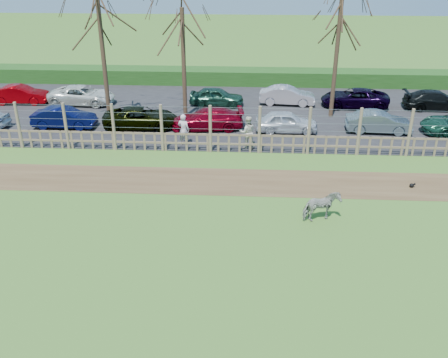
# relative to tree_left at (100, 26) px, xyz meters

# --- Properties ---
(ground) EXTENTS (120.00, 120.00, 0.00)m
(ground) POSITION_rel_tree_left_xyz_m (6.50, -12.50, -5.62)
(ground) COLOR #629D48
(ground) RESTS_ON ground
(dirt_strip) EXTENTS (34.00, 2.80, 0.01)m
(dirt_strip) POSITION_rel_tree_left_xyz_m (6.50, -8.00, -5.61)
(dirt_strip) COLOR brown
(dirt_strip) RESTS_ON ground
(asphalt) EXTENTS (44.00, 13.00, 0.04)m
(asphalt) POSITION_rel_tree_left_xyz_m (6.50, 2.00, -5.60)
(asphalt) COLOR #232326
(asphalt) RESTS_ON ground
(hedge) EXTENTS (46.00, 2.00, 1.10)m
(hedge) POSITION_rel_tree_left_xyz_m (6.50, 9.00, -5.07)
(hedge) COLOR #1E4716
(hedge) RESTS_ON ground
(fence) EXTENTS (30.16, 0.16, 2.50)m
(fence) POSITION_rel_tree_left_xyz_m (6.50, -4.50, -4.81)
(fence) COLOR brown
(fence) RESTS_ON ground
(tree_left) EXTENTS (4.80, 4.80, 7.88)m
(tree_left) POSITION_rel_tree_left_xyz_m (0.00, 0.00, 0.00)
(tree_left) COLOR #3D2B1E
(tree_left) RESTS_ON ground
(tree_mid) EXTENTS (4.80, 4.80, 6.83)m
(tree_mid) POSITION_rel_tree_left_xyz_m (4.50, 1.00, -0.75)
(tree_mid) COLOR #3D2B1E
(tree_mid) RESTS_ON ground
(tree_right) EXTENTS (4.80, 4.80, 7.35)m
(tree_right) POSITION_rel_tree_left_xyz_m (13.50, 1.50, -0.37)
(tree_right) COLOR #3D2B1E
(tree_right) RESTS_ON ground
(zebra) EXTENTS (1.58, 1.16, 1.21)m
(zebra) POSITION_rel_tree_left_xyz_m (11.36, -11.26, -5.01)
(zebra) COLOR gray
(zebra) RESTS_ON ground
(visitor_a) EXTENTS (0.72, 0.58, 1.72)m
(visitor_a) POSITION_rel_tree_left_xyz_m (5.02, -3.76, -4.71)
(visitor_a) COLOR beige
(visitor_a) RESTS_ON asphalt
(visitor_b) EXTENTS (0.92, 0.76, 1.72)m
(visitor_b) POSITION_rel_tree_left_xyz_m (8.39, -3.92, -4.71)
(visitor_b) COLOR beige
(visitor_b) RESTS_ON asphalt
(crow) EXTENTS (0.27, 0.20, 0.22)m
(crow) POSITION_rel_tree_left_xyz_m (15.78, -8.14, -5.51)
(crow) COLOR black
(crow) RESTS_ON ground
(car_1) EXTENTS (3.65, 1.30, 1.20)m
(car_1) POSITION_rel_tree_left_xyz_m (-2.28, -1.37, -4.98)
(car_1) COLOR #070D3B
(car_1) RESTS_ON asphalt
(car_2) EXTENTS (4.51, 2.46, 1.20)m
(car_2) POSITION_rel_tree_left_xyz_m (2.17, -1.15, -4.98)
(car_2) COLOR black
(car_2) RESTS_ON asphalt
(car_3) EXTENTS (4.30, 2.15, 1.20)m
(car_3) POSITION_rel_tree_left_xyz_m (6.05, -1.18, -4.98)
(car_3) COLOR maroon
(car_3) RESTS_ON asphalt
(car_4) EXTENTS (3.56, 1.50, 1.20)m
(car_4) POSITION_rel_tree_left_xyz_m (10.57, -1.39, -4.98)
(car_4) COLOR silver
(car_4) RESTS_ON asphalt
(car_5) EXTENTS (3.70, 1.45, 1.20)m
(car_5) POSITION_rel_tree_left_xyz_m (15.78, -1.18, -4.98)
(car_5) COLOR slate
(car_5) RESTS_ON asphalt
(car_7) EXTENTS (3.71, 1.48, 1.20)m
(car_7) POSITION_rel_tree_left_xyz_m (-6.81, 3.13, -4.98)
(car_7) COLOR #910107
(car_7) RESTS_ON asphalt
(car_8) EXTENTS (4.42, 2.22, 1.20)m
(car_8) POSITION_rel_tree_left_xyz_m (-2.68, 3.21, -4.98)
(car_8) COLOR white
(car_8) RESTS_ON asphalt
(car_10) EXTENTS (3.59, 1.60, 1.20)m
(car_10) POSITION_rel_tree_left_xyz_m (6.27, 3.35, -4.98)
(car_10) COLOR #1B4332
(car_10) RESTS_ON asphalt
(car_11) EXTENTS (3.73, 1.56, 1.20)m
(car_11) POSITION_rel_tree_left_xyz_m (10.93, 3.86, -4.98)
(car_11) COLOR beige
(car_11) RESTS_ON asphalt
(car_12) EXTENTS (4.46, 2.31, 1.20)m
(car_12) POSITION_rel_tree_left_xyz_m (15.29, 3.53, -4.98)
(car_12) COLOR black
(car_12) RESTS_ON asphalt
(car_13) EXTENTS (4.17, 1.77, 1.20)m
(car_13) POSITION_rel_tree_left_xyz_m (20.44, 3.32, -4.98)
(car_13) COLOR black
(car_13) RESTS_ON asphalt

